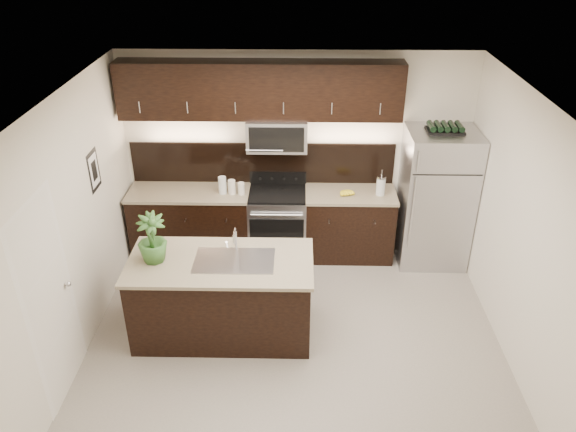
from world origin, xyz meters
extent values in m
plane|color=gray|center=(0.00, 0.00, 0.00)|extent=(4.50, 4.50, 0.00)
cube|color=silver|center=(0.00, 2.00, 1.35)|extent=(4.50, 0.02, 2.70)
cube|color=silver|center=(0.00, -2.00, 1.35)|extent=(4.50, 0.02, 2.70)
cube|color=silver|center=(-2.25, 0.00, 1.35)|extent=(0.02, 4.00, 2.70)
cube|color=silver|center=(2.25, 0.00, 1.35)|extent=(0.02, 4.00, 2.70)
cube|color=white|center=(0.00, 0.00, 2.70)|extent=(4.50, 4.00, 0.02)
cube|color=silver|center=(-2.23, -0.80, 1.01)|extent=(0.04, 0.80, 2.02)
sphere|color=silver|center=(-2.20, -0.48, 1.00)|extent=(0.06, 0.06, 0.06)
cube|color=black|center=(-2.24, 0.75, 1.65)|extent=(0.01, 0.32, 0.46)
cube|color=white|center=(-2.23, 0.75, 1.65)|extent=(0.00, 0.24, 0.36)
cube|color=black|center=(-1.42, 1.69, 0.45)|extent=(1.57, 0.62, 0.90)
cube|color=black|center=(0.71, 1.69, 0.45)|extent=(1.16, 0.62, 0.90)
cube|color=#B2B2B7|center=(-0.25, 1.69, 0.45)|extent=(0.76, 0.62, 0.90)
cube|color=black|center=(-0.25, 1.69, 0.92)|extent=(0.76, 0.60, 0.03)
cube|color=beige|center=(-1.42, 1.69, 0.92)|extent=(1.59, 0.65, 0.04)
cube|color=beige|center=(0.71, 1.69, 0.92)|extent=(1.18, 0.65, 0.04)
cube|color=black|center=(-0.46, 1.99, 1.22)|extent=(3.49, 0.02, 0.56)
cube|color=#B2B2B7|center=(-0.25, 1.80, 1.70)|extent=(0.76, 0.40, 0.40)
cube|color=black|center=(-0.46, 1.83, 2.25)|extent=(3.49, 0.33, 0.70)
cube|color=black|center=(-0.79, 0.05, 0.45)|extent=(1.90, 0.90, 0.90)
cube|color=beige|center=(-0.79, 0.05, 0.92)|extent=(1.96, 0.96, 0.04)
cube|color=silver|center=(-0.64, 0.05, 0.95)|extent=(0.84, 0.50, 0.01)
cylinder|color=silver|center=(-0.64, 0.26, 1.06)|extent=(0.03, 0.03, 0.24)
cylinder|color=silver|center=(-0.64, 0.19, 1.21)|extent=(0.02, 0.14, 0.02)
cylinder|color=silver|center=(-0.64, 0.12, 1.16)|extent=(0.02, 0.02, 0.10)
cube|color=#B2B2B7|center=(1.80, 1.63, 0.90)|extent=(0.87, 0.79, 1.81)
cube|color=black|center=(1.80, 1.63, 1.82)|extent=(0.45, 0.28, 0.03)
cylinder|color=black|center=(1.63, 1.63, 1.87)|extent=(0.07, 0.26, 0.07)
cylinder|color=black|center=(1.71, 1.63, 1.87)|extent=(0.07, 0.26, 0.07)
cylinder|color=black|center=(1.80, 1.63, 1.87)|extent=(0.07, 0.26, 0.07)
cylinder|color=black|center=(1.89, 1.63, 1.87)|extent=(0.07, 0.26, 0.07)
cylinder|color=black|center=(1.97, 1.63, 1.87)|extent=(0.07, 0.26, 0.07)
imported|color=#315D25|center=(-1.48, 0.04, 1.21)|extent=(0.40, 0.40, 0.54)
cylinder|color=silver|center=(-0.96, 1.64, 1.05)|extent=(0.10, 0.10, 0.23)
cylinder|color=silver|center=(-0.84, 1.63, 1.03)|extent=(0.09, 0.09, 0.19)
cylinder|color=silver|center=(-0.71, 1.61, 1.02)|extent=(0.09, 0.09, 0.16)
cylinder|color=silver|center=(1.08, 1.64, 1.05)|extent=(0.11, 0.11, 0.23)
cylinder|color=silver|center=(1.08, 1.64, 1.18)|extent=(0.12, 0.12, 0.02)
cylinder|color=silver|center=(1.08, 1.64, 1.24)|extent=(0.01, 0.01, 0.09)
ellipsoid|color=yellow|center=(0.59, 1.61, 0.97)|extent=(0.24, 0.21, 0.06)
camera|label=1|loc=(0.03, -4.88, 4.20)|focal=35.00mm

